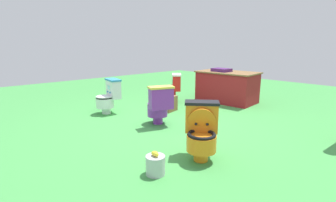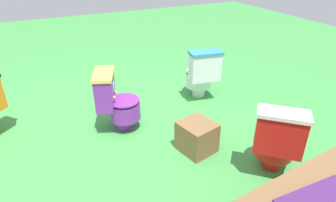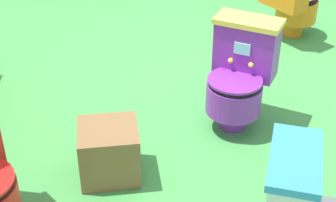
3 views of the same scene
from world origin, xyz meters
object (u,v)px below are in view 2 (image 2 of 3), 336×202
object	(u,v)px
toilet_purple	(116,101)
small_crate	(197,137)
toilet_white	(201,74)
toilet_red	(277,140)

from	to	relation	value
toilet_purple	small_crate	size ratio (longest dim) A/B	2.08
toilet_purple	toilet_white	bearing A→B (deg)	122.37
toilet_purple	small_crate	distance (m)	1.02
toilet_white	small_crate	xyz separation A→B (m)	(0.68, 1.05, -0.20)
toilet_white	small_crate	size ratio (longest dim) A/B	2.08
toilet_purple	small_crate	xyz separation A→B (m)	(-0.63, 0.77, -0.20)
toilet_red	toilet_purple	bearing A→B (deg)	172.02
toilet_white	toilet_purple	bearing A→B (deg)	-158.40
toilet_purple	toilet_red	world-z (taller)	same
toilet_red	small_crate	distance (m)	0.80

